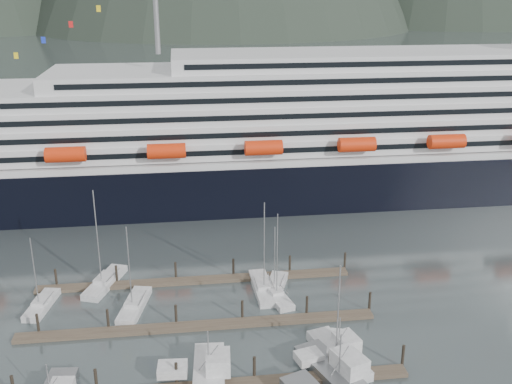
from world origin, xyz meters
TOP-DOWN VIEW (x-y plane):
  - ground at (0.00, 0.00)m, footprint 1600.00×1600.00m
  - cruise_ship at (30.03, 54.94)m, footprint 210.00×30.40m
  - dock_mid at (-4.93, 3.05)m, footprint 48.18×2.28m
  - dock_far at (-4.93, 16.05)m, footprint 48.18×2.28m
  - sailboat_a at (-27.00, 11.04)m, footprint 3.98×8.71m
  - sailboat_c at (-13.89, 9.05)m, footprint 4.66×10.12m
  - sailboat_d at (6.35, 10.07)m, footprint 4.72×10.18m
  - sailboat_e at (-18.77, 16.68)m, footprint 6.14×10.83m
  - sailboat_f at (6.85, 11.94)m, footprint 5.32×9.08m
  - sailboat_g at (4.92, 11.84)m, footprint 3.04×10.70m
  - sailboat_h at (11.52, -6.13)m, footprint 5.80×10.67m
  - trawler_b at (-4.39, -8.35)m, footprint 8.59×11.26m
  - trawler_c at (10.43, -11.03)m, footprint 11.34×14.48m
  - trawler_d at (11.60, -6.47)m, footprint 8.74×11.28m

SIDE VIEW (x-z plane):
  - ground at x=0.00m, z-range 0.00..0.00m
  - dock_mid at x=-4.93m, z-range -1.29..1.91m
  - dock_far at x=-4.93m, z-range -1.29..1.91m
  - sailboat_f at x=6.85m, z-range -5.13..5.93m
  - sailboat_a at x=-27.00m, z-range -5.41..6.21m
  - sailboat_d at x=6.35m, z-range -6.51..7.32m
  - sailboat_c at x=-13.89m, z-range -6.32..7.17m
  - sailboat_g at x=4.92m, z-range -7.08..7.94m
  - sailboat_h at x=11.52m, z-range -6.42..7.30m
  - sailboat_e at x=-18.77m, z-range -7.69..8.59m
  - trawler_d at x=11.60m, z-range -2.36..4.04m
  - trawler_b at x=-4.39m, z-range -2.68..4.50m
  - trawler_c at x=10.43m, z-range -2.69..4.52m
  - cruise_ship at x=30.03m, z-range -13.11..37.19m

